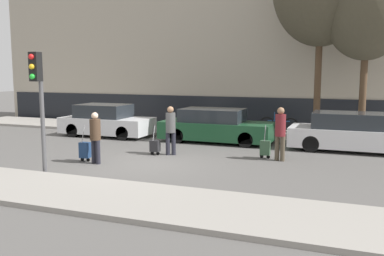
{
  "coord_description": "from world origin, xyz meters",
  "views": [
    {
      "loc": [
        6.22,
        -11.91,
        2.93
      ],
      "look_at": [
        0.92,
        1.8,
        0.95
      ],
      "focal_mm": 40.0,
      "sensor_mm": 36.0,
      "label": 1
    }
  ],
  "objects": [
    {
      "name": "pedestrian_right",
      "position": [
        3.94,
        1.93,
        1.0
      ],
      "size": [
        0.34,
        0.34,
        1.76
      ],
      "rotation": [
        0.0,
        0.0,
        -0.34
      ],
      "color": "#4C4233",
      "rests_on": "ground_plane"
    },
    {
      "name": "ground_plane",
      "position": [
        0.0,
        0.0,
        0.0
      ],
      "size": [
        80.0,
        80.0,
        0.0
      ],
      "primitive_type": "plane",
      "color": "#565451"
    },
    {
      "name": "building_facade",
      "position": [
        0.0,
        10.47,
        4.86
      ],
      "size": [
        28.0,
        2.61,
        9.74
      ],
      "color": "#A89E8C",
      "rests_on": "ground_plane"
    },
    {
      "name": "bare_tree_near_crossing",
      "position": [
        6.42,
        6.51,
        5.33
      ],
      "size": [
        3.34,
        3.34,
        7.28
      ],
      "color": "#4C3826",
      "rests_on": "sidewalk_far"
    },
    {
      "name": "parked_car_0",
      "position": [
        -4.27,
        4.49,
        0.66
      ],
      "size": [
        4.1,
        1.79,
        1.42
      ],
      "color": "silver",
      "rests_on": "ground_plane"
    },
    {
      "name": "parked_bicycle",
      "position": [
        2.97,
        7.3,
        0.49
      ],
      "size": [
        1.77,
        0.06,
        0.96
      ],
      "color": "black",
      "rests_on": "sidewalk_far"
    },
    {
      "name": "pedestrian_left",
      "position": [
        -1.41,
        -0.61,
        0.92
      ],
      "size": [
        0.34,
        0.34,
        1.63
      ],
      "rotation": [
        0.0,
        0.0,
        -0.3
      ],
      "color": "#23232D",
      "rests_on": "ground_plane"
    },
    {
      "name": "trolley_center",
      "position": [
        -0.29,
        1.32,
        0.32
      ],
      "size": [
        0.34,
        0.29,
        1.06
      ],
      "color": "#262628",
      "rests_on": "ground_plane"
    },
    {
      "name": "trolley_right",
      "position": [
        3.42,
        2.12,
        0.36
      ],
      "size": [
        0.34,
        0.29,
        1.14
      ],
      "color": "#335138",
      "rests_on": "ground_plane"
    },
    {
      "name": "parked_car_2",
      "position": [
        6.07,
        4.64,
        0.66
      ],
      "size": [
        4.47,
        1.81,
        1.41
      ],
      "color": "silver",
      "rests_on": "ground_plane"
    },
    {
      "name": "sidewalk_near",
      "position": [
        0.0,
        -3.75,
        0.06
      ],
      "size": [
        28.0,
        2.5,
        0.12
      ],
      "color": "gray",
      "rests_on": "ground_plane"
    },
    {
      "name": "trolley_left",
      "position": [
        -1.94,
        -0.45,
        0.37
      ],
      "size": [
        0.34,
        0.29,
        1.16
      ],
      "color": "navy",
      "rests_on": "ground_plane"
    },
    {
      "name": "sidewalk_far",
      "position": [
        0.0,
        7.0,
        0.06
      ],
      "size": [
        28.0,
        3.0,
        0.12
      ],
      "color": "gray",
      "rests_on": "ground_plane"
    },
    {
      "name": "traffic_light",
      "position": [
        -2.05,
        -2.36,
        2.46
      ],
      "size": [
        0.28,
        0.47,
        3.43
      ],
      "color": "#515154",
      "rests_on": "ground_plane"
    },
    {
      "name": "pedestrian_center",
      "position": [
        0.22,
        1.54,
        0.97
      ],
      "size": [
        0.34,
        0.34,
        1.7
      ],
      "rotation": [
        0.0,
        0.0,
        0.4
      ],
      "color": "#23232D",
      "rests_on": "ground_plane"
    },
    {
      "name": "parked_car_1",
      "position": [
        0.84,
        4.69,
        0.65
      ],
      "size": [
        4.6,
        1.8,
        1.37
      ],
      "color": "#194728",
      "rests_on": "ground_plane"
    }
  ]
}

